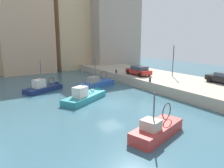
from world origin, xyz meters
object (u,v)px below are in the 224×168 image
fishing_boat_blue (98,85)px  fishing_boat_teal (87,99)px  parked_car_red (139,70)px  mooring_bollard_south (150,79)px  quay_streetlamp (174,54)px  fishing_boat_navy (46,89)px  mooring_bollard_mid (116,71)px  fishing_boat_red (159,133)px

fishing_boat_blue → fishing_boat_teal: fishing_boat_blue is taller
fishing_boat_teal → parked_car_red: fishing_boat_teal is taller
mooring_bollard_south → quay_streetlamp: size_ratio=0.11×
fishing_boat_navy → fishing_boat_teal: (2.69, -6.72, -0.01)m
mooring_bollard_south → mooring_bollard_mid: 8.00m
fishing_boat_teal → parked_car_red: bearing=21.3°
quay_streetlamp → mooring_bollard_south: bearing=-166.3°
fishing_boat_navy → mooring_bollard_south: size_ratio=10.80×
fishing_boat_teal → fishing_boat_red: 10.66m
quay_streetlamp → fishing_boat_blue: bearing=156.2°
fishing_boat_navy → parked_car_red: size_ratio=1.37×
fishing_boat_navy → quay_streetlamp: size_ratio=1.23×
parked_car_red → mooring_bollard_mid: (-1.90, 3.33, -0.44)m
fishing_boat_blue → mooring_bollard_mid: fishing_boat_blue is taller
mooring_bollard_mid → mooring_bollard_south: bearing=-90.0°
fishing_boat_navy → fishing_boat_red: size_ratio=1.03×
fishing_boat_navy → mooring_bollard_south: (11.52, -7.21, 1.33)m
mooring_bollard_mid → parked_car_red: bearing=-60.3°
mooring_bollard_south → mooring_bollard_mid: (0.00, 8.00, 0.00)m
fishing_boat_blue → mooring_bollard_mid: 5.14m
fishing_boat_navy → parked_car_red: bearing=-10.7°
fishing_boat_blue → quay_streetlamp: (10.11, -4.47, 4.34)m
fishing_boat_blue → quay_streetlamp: size_ratio=1.36×
fishing_boat_navy → fishing_boat_blue: bearing=-10.9°
fishing_boat_teal → parked_car_red: (10.73, 4.18, 1.79)m
fishing_boat_red → mooring_bollard_mid: fishing_boat_red is taller
fishing_boat_blue → parked_car_red: (6.36, -1.18, 1.81)m
fishing_boat_blue → fishing_boat_red: fishing_boat_blue is taller
parked_car_red → quay_streetlamp: 5.60m
parked_car_red → fishing_boat_red: bearing=-124.5°
mooring_bollard_south → quay_streetlamp: 6.54m
parked_car_red → mooring_bollard_south: bearing=-112.1°
fishing_boat_navy → parked_car_red: 13.77m
fishing_boat_blue → fishing_boat_teal: bearing=-129.2°
fishing_boat_navy → quay_streetlamp: bearing=-18.8°
fishing_boat_navy → mooring_bollard_south: fishing_boat_navy is taller
mooring_bollard_mid → fishing_boat_blue: bearing=-154.2°
fishing_boat_teal → quay_streetlamp: size_ratio=1.38×
fishing_boat_navy → mooring_bollard_mid: bearing=3.9°
fishing_boat_navy → fishing_boat_teal: bearing=-68.2°
parked_car_red → quay_streetlamp: (3.75, -3.29, 2.54)m
fishing_boat_teal → mooring_bollard_mid: (8.83, 7.51, 1.34)m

